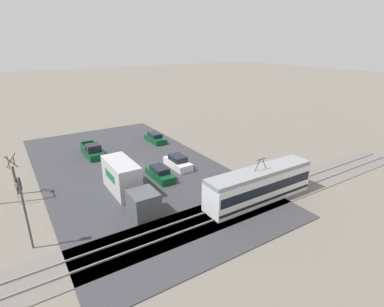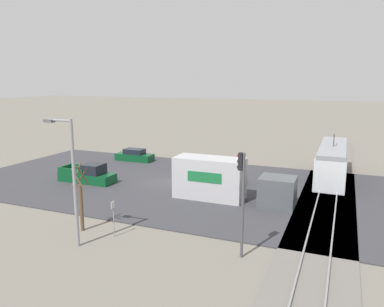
{
  "view_description": "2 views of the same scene",
  "coord_description": "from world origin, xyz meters",
  "views": [
    {
      "loc": [
        12.15,
        33.59,
        15.14
      ],
      "look_at": [
        -5.47,
        5.96,
        2.88
      ],
      "focal_mm": 28.0,
      "sensor_mm": 36.0,
      "label": 1
    },
    {
      "loc": [
        31.28,
        15.45,
        9.75
      ],
      "look_at": [
        -1.35,
        1.99,
        2.81
      ],
      "focal_mm": 35.0,
      "sensor_mm": 36.0,
      "label": 2
    }
  ],
  "objects": [
    {
      "name": "pickup_truck",
      "position": [
        2.78,
        -7.16,
        0.77
      ],
      "size": [
        1.96,
        5.54,
        1.83
      ],
      "color": "#0C4723",
      "rests_on": "ground"
    },
    {
      "name": "box_truck",
      "position": [
        2.97,
        6.7,
        1.66
      ],
      "size": [
        2.46,
        9.85,
        3.42
      ],
      "color": "#4C5156",
      "rests_on": "ground"
    },
    {
      "name": "street_lamp_near_crossing",
      "position": [
        14.54,
        0.96,
        4.43
      ],
      "size": [
        0.36,
        1.95,
        7.63
      ],
      "color": "gray",
      "rests_on": "ground"
    },
    {
      "name": "rail_bed",
      "position": [
        0.0,
        14.49,
        0.05
      ],
      "size": [
        63.35,
        4.4,
        0.22
      ],
      "color": "slate",
      "rests_on": "ground"
    },
    {
      "name": "no_parking_sign",
      "position": [
        12.59,
        2.39,
        1.42
      ],
      "size": [
        0.32,
        0.08,
        2.33
      ],
      "color": "gray",
      "rests_on": "ground"
    },
    {
      "name": "sedan_car_1",
      "position": [
        -1.86,
        4.61,
        0.68
      ],
      "size": [
        1.72,
        4.65,
        1.45
      ],
      "color": "#0C4723",
      "rests_on": "ground"
    },
    {
      "name": "street_tree",
      "position": [
        12.53,
        -0.11,
        2.04
      ],
      "size": [
        1.07,
        0.89,
        4.49
      ],
      "color": "brown",
      "rests_on": "ground"
    },
    {
      "name": "sedan_car_2",
      "position": [
        -7.41,
        -8.12,
        0.68
      ],
      "size": [
        1.77,
        4.63,
        1.45
      ],
      "color": "#0C4723",
      "rests_on": "ground"
    },
    {
      "name": "road_surface",
      "position": [
        0.0,
        0.0,
        0.04
      ],
      "size": [
        20.93,
        39.97,
        0.08
      ],
      "color": "#38383D",
      "rests_on": "ground"
    },
    {
      "name": "sedan_car_0",
      "position": [
        -5.29,
        2.87,
        0.73
      ],
      "size": [
        1.88,
        4.47,
        1.57
      ],
      "color": "silver",
      "rests_on": "ground"
    },
    {
      "name": "traffic_light_pole",
      "position": [
        12.24,
        10.52,
        3.81
      ],
      "size": [
        0.28,
        0.47,
        5.96
      ],
      "color": "#47474C",
      "rests_on": "ground"
    },
    {
      "name": "light_rail_tram",
      "position": [
        -8.0,
        14.49,
        1.68
      ],
      "size": [
        12.12,
        2.7,
        4.42
      ],
      "color": "white",
      "rests_on": "ground"
    },
    {
      "name": "ground_plane",
      "position": [
        0.0,
        0.0,
        0.0
      ],
      "size": [
        320.0,
        320.0,
        0.0
      ],
      "primitive_type": "plane",
      "color": "slate"
    }
  ]
}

